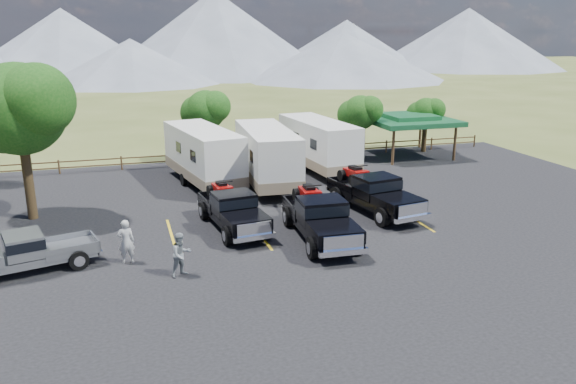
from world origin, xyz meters
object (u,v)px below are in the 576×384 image
object	(u,v)px
tree_big_nw	(18,109)
trailer_center	(267,156)
rig_left	(232,209)
person_a	(126,241)
pavilion	(409,120)
trailer_right	(318,145)
pickup_silver	(28,252)
trailer_left	(203,156)
rig_center	(320,216)
person_b	(181,255)
rig_right	(373,192)

from	to	relation	value
tree_big_nw	trailer_center	size ratio (longest dim) A/B	0.77
rig_left	person_a	distance (m)	5.77
pavilion	trailer_right	world-z (taller)	trailer_right
rig_left	trailer_center	bearing A→B (deg)	55.97
trailer_right	pickup_silver	size ratio (longest dim) A/B	1.77
pavilion	trailer_left	bearing A→B (deg)	-166.33
tree_big_nw	pickup_silver	xyz separation A→B (m)	(0.81, -7.13, -4.72)
trailer_center	tree_big_nw	bearing A→B (deg)	-165.59
rig_center	person_a	size ratio (longest dim) A/B	3.60
tree_big_nw	trailer_center	xyz separation A→B (m)	(13.06, 2.59, -3.70)
tree_big_nw	person_b	bearing A→B (deg)	-54.88
rig_left	trailer_right	world-z (taller)	trailer_right
person_b	rig_right	bearing A→B (deg)	1.32
trailer_right	person_b	bearing A→B (deg)	-132.20
rig_center	trailer_right	distance (m)	13.02
person_a	person_b	bearing A→B (deg)	134.20
pickup_silver	person_a	distance (m)	3.71
trailer_center	pickup_silver	size ratio (longest dim) A/B	1.82
rig_right	trailer_right	xyz separation A→B (m)	(0.24, 9.26, 0.74)
rig_right	trailer_left	xyz separation A→B (m)	(-7.70, 7.99, 0.77)
tree_big_nw	pickup_silver	bearing A→B (deg)	-83.56
pickup_silver	pavilion	bearing A→B (deg)	106.41
person_b	rig_center	bearing A→B (deg)	-5.75
trailer_left	person_a	bearing A→B (deg)	-123.82
pickup_silver	trailer_left	bearing A→B (deg)	127.45
rig_left	person_b	distance (m)	5.70
rig_left	trailer_center	size ratio (longest dim) A/B	0.62
rig_center	rig_right	bearing A→B (deg)	39.19
pickup_silver	person_b	size ratio (longest dim) A/B	3.20
trailer_right	tree_big_nw	bearing A→B (deg)	-168.56
pickup_silver	person_b	world-z (taller)	person_b
rig_left	pavilion	bearing A→B (deg)	30.69
pavilion	rig_center	xyz separation A→B (m)	(-12.52, -14.92, -1.69)
rig_left	person_a	size ratio (longest dim) A/B	3.39
rig_left	trailer_right	bearing A→B (deg)	44.11
trailer_left	person_b	bearing A→B (deg)	-112.76
rig_center	pickup_silver	bearing A→B (deg)	-176.28
pavilion	rig_right	xyz separation A→B (m)	(-8.45, -11.92, -1.69)
rig_left	trailer_right	size ratio (longest dim) A/B	0.63
tree_big_nw	person_a	size ratio (longest dim) A/B	4.24
tree_big_nw	rig_center	size ratio (longest dim) A/B	1.18
rig_center	trailer_center	size ratio (longest dim) A/B	0.65
pavilion	trailer_center	distance (m)	13.63
person_b	pavilion	bearing A→B (deg)	16.83
rig_left	person_b	size ratio (longest dim) A/B	3.58
rig_center	pavilion	bearing A→B (deg)	52.84
rig_center	trailer_right	world-z (taller)	trailer_right
trailer_center	pickup_silver	xyz separation A→B (m)	(-12.26, -9.72, -1.02)
pickup_silver	tree_big_nw	bearing A→B (deg)	171.45
rig_right	trailer_center	bearing A→B (deg)	112.26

